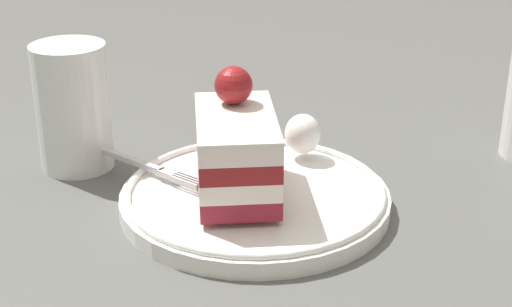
{
  "coord_description": "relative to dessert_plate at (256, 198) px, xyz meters",
  "views": [
    {
      "loc": [
        -0.39,
        0.43,
        0.3
      ],
      "look_at": [
        -0.0,
        0.01,
        0.05
      ],
      "focal_mm": 54.48,
      "sensor_mm": 36.0,
      "label": 1
    }
  ],
  "objects": [
    {
      "name": "ground_plane",
      "position": [
        0.0,
        -0.01,
        -0.01
      ],
      "size": [
        2.4,
        2.4,
        0.0
      ],
      "primitive_type": "plane",
      "color": "#555653"
    },
    {
      "name": "dessert_plate",
      "position": [
        0.0,
        0.0,
        0.0
      ],
      "size": [
        0.22,
        0.22,
        0.02
      ],
      "color": "white",
      "rests_on": "ground_plane"
    },
    {
      "name": "cake_slice",
      "position": [
        0.01,
        0.01,
        0.04
      ],
      "size": [
        0.13,
        0.12,
        0.09
      ],
      "color": "maroon",
      "rests_on": "dessert_plate"
    },
    {
      "name": "whipped_cream_dollop",
      "position": [
        0.02,
        -0.08,
        0.03
      ],
      "size": [
        0.03,
        0.03,
        0.04
      ],
      "primitive_type": "ellipsoid",
      "color": "white",
      "rests_on": "dessert_plate"
    },
    {
      "name": "fork",
      "position": [
        0.09,
        0.04,
        0.01
      ],
      "size": [
        0.12,
        0.02,
        0.0
      ],
      "color": "silver",
      "rests_on": "dessert_plate"
    },
    {
      "name": "drink_glass_far",
      "position": [
        0.18,
        0.05,
        0.04
      ],
      "size": [
        0.07,
        0.07,
        0.11
      ],
      "color": "white",
      "rests_on": "ground_plane"
    }
  ]
}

